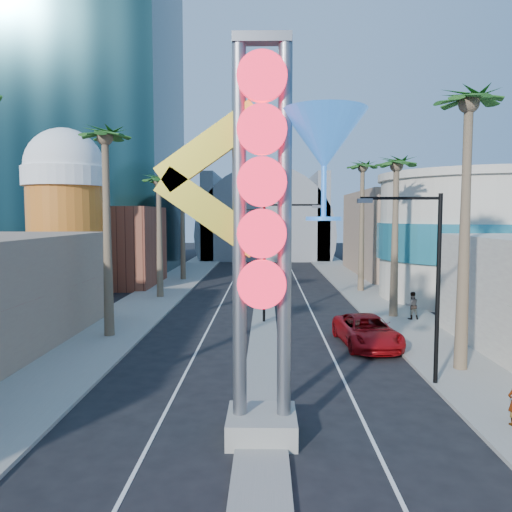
% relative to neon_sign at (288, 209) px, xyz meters
% --- Properties ---
extents(ground, '(240.00, 240.00, 0.00)m').
position_rel_neon_sign_xyz_m(ground, '(-0.82, -2.96, -7.31)').
color(ground, black).
rests_on(ground, ground).
extents(sidewalk_west, '(5.00, 100.00, 0.15)m').
position_rel_neon_sign_xyz_m(sidewalk_west, '(-10.32, 32.04, -7.23)').
color(sidewalk_west, gray).
rests_on(sidewalk_west, ground).
extents(sidewalk_east, '(5.00, 100.00, 0.15)m').
position_rel_neon_sign_xyz_m(sidewalk_east, '(8.68, 32.04, -7.23)').
color(sidewalk_east, gray).
rests_on(sidewalk_east, ground).
extents(median, '(1.60, 84.00, 0.15)m').
position_rel_neon_sign_xyz_m(median, '(-0.82, 35.04, -7.23)').
color(median, gray).
rests_on(median, ground).
extents(hotel_tower, '(20.00, 20.00, 50.00)m').
position_rel_neon_sign_xyz_m(hotel_tower, '(-22.82, 49.04, 17.69)').
color(hotel_tower, black).
rests_on(hotel_tower, ground).
extents(brick_filler_west, '(10.00, 10.00, 8.00)m').
position_rel_neon_sign_xyz_m(brick_filler_west, '(-16.82, 35.04, -3.31)').
color(brick_filler_west, brown).
rests_on(brick_filler_west, ground).
extents(filler_east, '(10.00, 20.00, 10.00)m').
position_rel_neon_sign_xyz_m(filler_east, '(15.18, 45.04, -2.31)').
color(filler_east, '#977661').
rests_on(filler_east, ground).
extents(beer_mug, '(7.00, 7.00, 14.50)m').
position_rel_neon_sign_xyz_m(beer_mug, '(-17.82, 27.04, 0.54)').
color(beer_mug, orange).
rests_on(beer_mug, ground).
extents(turquoise_building, '(16.60, 16.60, 10.60)m').
position_rel_neon_sign_xyz_m(turquoise_building, '(17.18, 27.04, -2.06)').
color(turquoise_building, '#B5A799').
rests_on(turquoise_building, ground).
extents(canopy, '(22.00, 16.00, 22.00)m').
position_rel_neon_sign_xyz_m(canopy, '(-0.82, 69.04, -3.00)').
color(canopy, slate).
rests_on(canopy, ground).
extents(neon_sign, '(6.53, 2.60, 12.55)m').
position_rel_neon_sign_xyz_m(neon_sign, '(0.00, 0.00, 0.00)').
color(neon_sign, gray).
rests_on(neon_sign, ground).
extents(streetlight_0, '(3.79, 0.25, 8.00)m').
position_rel_neon_sign_xyz_m(streetlight_0, '(-0.27, 17.04, -2.43)').
color(streetlight_0, black).
rests_on(streetlight_0, ground).
extents(streetlight_1, '(3.79, 0.25, 8.00)m').
position_rel_neon_sign_xyz_m(streetlight_1, '(-1.36, 41.04, -2.43)').
color(streetlight_1, black).
rests_on(streetlight_1, ground).
extents(streetlight_2, '(3.45, 0.25, 8.00)m').
position_rel_neon_sign_xyz_m(streetlight_2, '(5.91, 5.04, -2.47)').
color(streetlight_2, black).
rests_on(streetlight_2, ground).
extents(palm_1, '(2.40, 2.40, 12.70)m').
position_rel_neon_sign_xyz_m(palm_1, '(-9.82, 13.04, 3.52)').
color(palm_1, brown).
rests_on(palm_1, ground).
extents(palm_2, '(2.40, 2.40, 11.20)m').
position_rel_neon_sign_xyz_m(palm_2, '(-9.82, 27.04, 2.17)').
color(palm_2, brown).
rests_on(palm_2, ground).
extents(palm_3, '(2.40, 2.40, 11.20)m').
position_rel_neon_sign_xyz_m(palm_3, '(-9.82, 39.04, 2.17)').
color(palm_3, brown).
rests_on(palm_3, ground).
extents(palm_5, '(2.40, 2.40, 13.20)m').
position_rel_neon_sign_xyz_m(palm_5, '(8.18, 7.04, 3.96)').
color(palm_5, brown).
rests_on(palm_5, ground).
extents(palm_6, '(2.40, 2.40, 11.70)m').
position_rel_neon_sign_xyz_m(palm_6, '(8.18, 19.04, 2.62)').
color(palm_6, brown).
rests_on(palm_6, ground).
extents(palm_7, '(2.40, 2.40, 12.70)m').
position_rel_neon_sign_xyz_m(palm_7, '(8.18, 31.04, 3.52)').
color(palm_7, brown).
rests_on(palm_7, ground).
extents(red_pickup, '(3.25, 6.18, 1.66)m').
position_rel_neon_sign_xyz_m(red_pickup, '(4.82, 11.44, -6.48)').
color(red_pickup, '#AE0D12').
rests_on(red_pickup, ground).
extents(pedestrian_b, '(0.96, 0.78, 1.85)m').
position_rel_neon_sign_xyz_m(pedestrian_b, '(9.14, 17.96, -6.23)').
color(pedestrian_b, gray).
rests_on(pedestrian_b, sidewalk_east).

